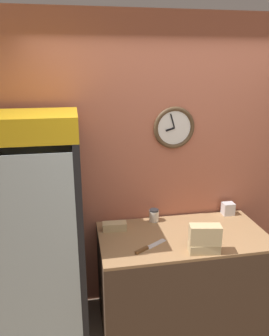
# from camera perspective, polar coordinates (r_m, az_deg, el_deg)

# --- Properties ---
(wall_back) EXTENTS (5.20, 0.10, 2.70)m
(wall_back) POSITION_cam_1_polar(r_m,az_deg,el_deg) (3.09, 6.42, 0.24)
(wall_back) COLOR #B7664C
(wall_back) RESTS_ON ground_plane
(prep_counter) EXTENTS (1.45, 0.74, 0.87)m
(prep_counter) POSITION_cam_1_polar(r_m,az_deg,el_deg) (3.14, 8.13, -18.32)
(prep_counter) COLOR #4C3828
(prep_counter) RESTS_ON ground_plane
(beverage_cooler) EXTENTS (0.77, 0.62, 1.94)m
(beverage_cooler) POSITION_cam_1_polar(r_m,az_deg,el_deg) (2.81, -16.98, -8.84)
(beverage_cooler) COLOR black
(beverage_cooler) RESTS_ON ground_plane
(sandwich_stack_bottom) EXTENTS (0.25, 0.13, 0.08)m
(sandwich_stack_bottom) POSITION_cam_1_polar(r_m,az_deg,el_deg) (2.68, 12.02, -13.45)
(sandwich_stack_bottom) COLOR tan
(sandwich_stack_bottom) RESTS_ON prep_counter
(sandwich_stack_middle) EXTENTS (0.25, 0.14, 0.08)m
(sandwich_stack_middle) POSITION_cam_1_polar(r_m,az_deg,el_deg) (2.64, 12.13, -12.01)
(sandwich_stack_middle) COLOR tan
(sandwich_stack_middle) RESTS_ON sandwich_stack_bottom
(sandwich_stack_top) EXTENTS (0.25, 0.14, 0.08)m
(sandwich_stack_top) POSITION_cam_1_polar(r_m,az_deg,el_deg) (2.60, 12.24, -10.52)
(sandwich_stack_top) COLOR tan
(sandwich_stack_top) RESTS_ON sandwich_stack_middle
(sandwich_flat_left) EXTENTS (0.22, 0.10, 0.07)m
(sandwich_flat_left) POSITION_cam_1_polar(r_m,az_deg,el_deg) (2.95, -3.50, -10.08)
(sandwich_flat_left) COLOR tan
(sandwich_flat_left) RESTS_ON prep_counter
(chefs_knife) EXTENTS (0.30, 0.20, 0.02)m
(chefs_knife) POSITION_cam_1_polar(r_m,az_deg,el_deg) (2.68, 2.11, -13.76)
(chefs_knife) COLOR silver
(chefs_knife) RESTS_ON prep_counter
(condiment_jar) EXTENTS (0.09, 0.09, 0.11)m
(condiment_jar) POSITION_cam_1_polar(r_m,az_deg,el_deg) (3.09, 3.41, -8.21)
(condiment_jar) COLOR silver
(condiment_jar) RESTS_ON prep_counter
(napkin_dispenser) EXTENTS (0.11, 0.09, 0.12)m
(napkin_dispenser) POSITION_cam_1_polar(r_m,az_deg,el_deg) (3.34, 15.98, -6.83)
(napkin_dispenser) COLOR silver
(napkin_dispenser) RESTS_ON prep_counter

